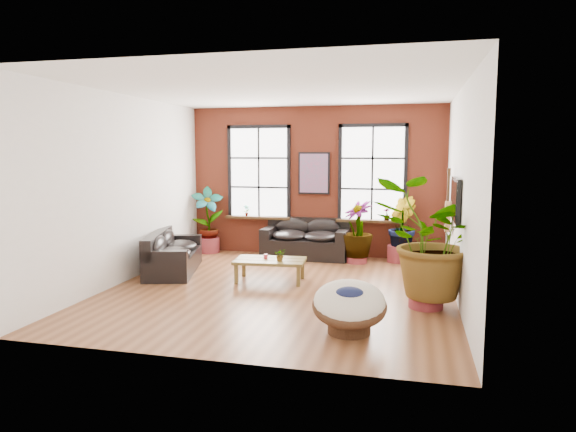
# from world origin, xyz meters

# --- Properties ---
(room) EXTENTS (6.04, 6.54, 3.54)m
(room) POSITION_xyz_m (0.00, 0.15, 1.75)
(room) COLOR brown
(room) RESTS_ON ground
(sofa_back) EXTENTS (1.99, 0.98, 0.91)m
(sofa_back) POSITION_xyz_m (-0.13, 2.94, 0.41)
(sofa_back) COLOR black
(sofa_back) RESTS_ON ground
(sofa_left) EXTENTS (1.38, 2.21, 0.81)m
(sofa_left) POSITION_xyz_m (-2.52, 0.83, 0.37)
(sofa_left) COLOR black
(sofa_left) RESTS_ON ground
(coffee_table) EXTENTS (1.37, 0.86, 0.51)m
(coffee_table) POSITION_xyz_m (-0.34, 0.54, 0.37)
(coffee_table) COLOR brown
(coffee_table) RESTS_ON ground
(papasan_chair) EXTENTS (1.13, 1.14, 0.76)m
(papasan_chair) POSITION_xyz_m (1.46, -1.93, 0.39)
(papasan_chair) COLOR #442918
(papasan_chair) RESTS_ON ground
(poster) EXTENTS (0.74, 0.06, 0.98)m
(poster) POSITION_xyz_m (0.00, 3.18, 1.95)
(poster) COLOR black
(poster) RESTS_ON room
(tv_wall_unit) EXTENTS (0.13, 1.86, 1.20)m
(tv_wall_unit) POSITION_xyz_m (2.93, 0.60, 1.54)
(tv_wall_unit) COLOR black
(tv_wall_unit) RESTS_ON room
(media_box) EXTENTS (0.66, 0.57, 0.49)m
(media_box) POSITION_xyz_m (2.51, 2.53, 0.25)
(media_box) COLOR black
(media_box) RESTS_ON ground
(pot_back_left) EXTENTS (0.57, 0.57, 0.37)m
(pot_back_left) POSITION_xyz_m (-2.54, 2.91, 0.18)
(pot_back_left) COLOR maroon
(pot_back_left) RESTS_ON ground
(pot_back_right) EXTENTS (0.65, 0.65, 0.38)m
(pot_back_right) POSITION_xyz_m (2.00, 2.89, 0.19)
(pot_back_right) COLOR maroon
(pot_back_right) RESTS_ON ground
(pot_right_wall) EXTENTS (0.55, 0.55, 0.39)m
(pot_right_wall) POSITION_xyz_m (2.50, -0.50, 0.20)
(pot_right_wall) COLOR maroon
(pot_right_wall) RESTS_ON ground
(pot_mid) EXTENTS (0.60, 0.60, 0.33)m
(pot_mid) POSITION_xyz_m (1.09, 2.57, 0.17)
(pot_mid) COLOR maroon
(pot_mid) RESTS_ON ground
(floor_plant_back_left) EXTENTS (0.92, 0.80, 1.46)m
(floor_plant_back_left) POSITION_xyz_m (-2.56, 2.90, 0.88)
(floor_plant_back_left) COLOR #144B19
(floor_plant_back_left) RESTS_ON ground
(floor_plant_back_right) EXTENTS (0.78, 0.87, 1.32)m
(floor_plant_back_right) POSITION_xyz_m (2.02, 2.91, 0.81)
(floor_plant_back_right) COLOR #144B19
(floor_plant_back_right) RESTS_ON ground
(floor_plant_right_wall) EXTENTS (2.07, 1.92, 1.87)m
(floor_plant_right_wall) POSITION_xyz_m (2.51, -0.54, 1.10)
(floor_plant_right_wall) COLOR #144B19
(floor_plant_right_wall) RESTS_ON ground
(floor_plant_mid) EXTENTS (0.98, 0.98, 1.24)m
(floor_plant_mid) POSITION_xyz_m (1.10, 2.57, 0.76)
(floor_plant_mid) COLOR #144B19
(floor_plant_mid) RESTS_ON ground
(table_plant) EXTENTS (0.25, 0.23, 0.24)m
(table_plant) POSITION_xyz_m (-0.10, 0.42, 0.54)
(table_plant) COLOR #144B19
(table_plant) RESTS_ON coffee_table
(sill_plant_left) EXTENTS (0.17, 0.17, 0.27)m
(sill_plant_left) POSITION_xyz_m (-1.65, 3.13, 1.04)
(sill_plant_left) COLOR #144B19
(sill_plant_left) RESTS_ON room
(sill_plant_right) EXTENTS (0.19, 0.19, 0.27)m
(sill_plant_right) POSITION_xyz_m (1.70, 3.13, 1.04)
(sill_plant_right) COLOR #144B19
(sill_plant_right) RESTS_ON room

